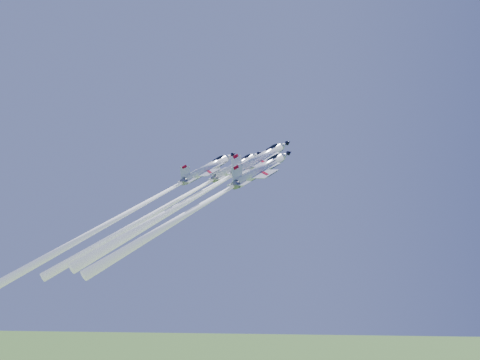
# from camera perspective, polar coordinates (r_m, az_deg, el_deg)

# --- Properties ---
(jet_lead) EXTENTS (32.22, 28.66, 35.77)m
(jet_lead) POSITION_cam_1_polar(r_m,az_deg,el_deg) (105.18, -4.06, -1.35)
(jet_lead) COLOR white
(jet_left) EXTENTS (31.14, 27.88, 35.57)m
(jet_left) POSITION_cam_1_polar(r_m,az_deg,el_deg) (108.50, -7.22, -2.45)
(jet_left) COLOR white
(jet_right) EXTENTS (29.77, 26.42, 32.71)m
(jet_right) POSITION_cam_1_polar(r_m,az_deg,el_deg) (100.52, -3.53, -2.33)
(jet_right) COLOR white
(jet_slot) EXTENTS (32.87, 29.53, 39.07)m
(jet_slot) POSITION_cam_1_polar(r_m,az_deg,el_deg) (98.60, -12.18, -3.59)
(jet_slot) COLOR white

